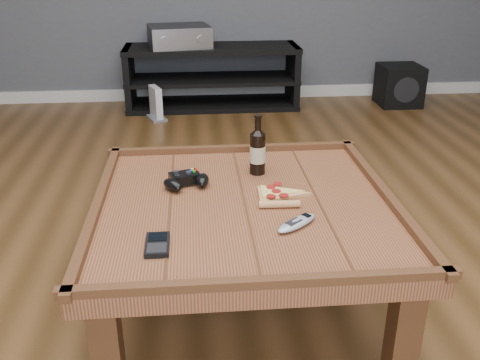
{
  "coord_description": "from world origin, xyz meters",
  "views": [
    {
      "loc": [
        -0.16,
        -1.6,
        1.24
      ],
      "look_at": [
        -0.01,
        0.03,
        0.52
      ],
      "focal_mm": 40.0,
      "sensor_mm": 36.0,
      "label": 1
    }
  ],
  "objects": [
    {
      "name": "ground",
      "position": [
        0.0,
        0.0,
        0.0
      ],
      "size": [
        6.0,
        6.0,
        0.0
      ],
      "primitive_type": "plane",
      "color": "#422A13",
      "rests_on": "ground"
    },
    {
      "name": "baseboard",
      "position": [
        0.0,
        2.99,
        0.05
      ],
      "size": [
        5.0,
        0.02,
        0.1
      ],
      "primitive_type": "cube",
      "color": "silver",
      "rests_on": "ground"
    },
    {
      "name": "coffee_table",
      "position": [
        0.0,
        0.0,
        0.39
      ],
      "size": [
        1.03,
        1.03,
        0.48
      ],
      "color": "#522917",
      "rests_on": "ground"
    },
    {
      "name": "media_console",
      "position": [
        0.0,
        2.75,
        0.25
      ],
      "size": [
        1.4,
        0.45,
        0.5
      ],
      "color": "black",
      "rests_on": "ground"
    },
    {
      "name": "beer_bottle",
      "position": [
        0.07,
        0.25,
        0.54
      ],
      "size": [
        0.06,
        0.06,
        0.23
      ],
      "color": "black",
      "rests_on": "coffee_table"
    },
    {
      "name": "game_controller",
      "position": [
        -0.19,
        0.15,
        0.47
      ],
      "size": [
        0.18,
        0.15,
        0.05
      ],
      "rotation": [
        0.0,
        0.0,
        0.3
      ],
      "color": "black",
      "rests_on": "coffee_table"
    },
    {
      "name": "pizza_slice",
      "position": [
        0.11,
        0.03,
        0.46
      ],
      "size": [
        0.16,
        0.25,
        0.03
      ],
      "rotation": [
        0.0,
        0.0,
        -0.04
      ],
      "color": "tan",
      "rests_on": "coffee_table"
    },
    {
      "name": "smartphone",
      "position": [
        -0.28,
        -0.27,
        0.46
      ],
      "size": [
        0.07,
        0.13,
        0.02
      ],
      "rotation": [
        0.0,
        0.0,
        0.0
      ],
      "color": "black",
      "rests_on": "coffee_table"
    },
    {
      "name": "remote_control",
      "position": [
        0.14,
        -0.18,
        0.46
      ],
      "size": [
        0.16,
        0.14,
        0.02
      ],
      "rotation": [
        0.0,
        0.0,
        -0.89
      ],
      "color": "#91979D",
      "rests_on": "coffee_table"
    },
    {
      "name": "av_receiver",
      "position": [
        -0.25,
        2.74,
        0.58
      ],
      "size": [
        0.53,
        0.46,
        0.16
      ],
      "rotation": [
        0.0,
        0.0,
        0.18
      ],
      "color": "black",
      "rests_on": "media_console"
    },
    {
      "name": "subwoofer",
      "position": [
        1.56,
        2.67,
        0.17
      ],
      "size": [
        0.33,
        0.34,
        0.33
      ],
      "rotation": [
        0.0,
        0.0,
        -0.0
      ],
      "color": "black",
      "rests_on": "ground"
    },
    {
      "name": "game_console",
      "position": [
        -0.45,
        2.43,
        0.12
      ],
      "size": [
        0.18,
        0.23,
        0.25
      ],
      "rotation": [
        0.0,
        0.0,
        0.35
      ],
      "color": "slate",
      "rests_on": "ground"
    }
  ]
}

